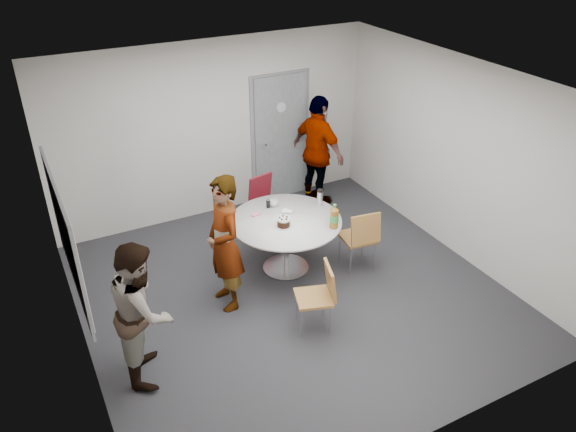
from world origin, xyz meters
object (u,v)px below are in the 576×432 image
whiteboard (66,237)px  person_left (143,310)px  chair_near_right (361,235)px  person_right (318,152)px  chair_near_left (321,291)px  chair_far (265,198)px  door (280,138)px  table (288,226)px  person_main (224,244)px

whiteboard → person_left: size_ratio=1.20×
person_left → chair_near_right: bearing=-63.7°
person_right → chair_near_left: bearing=136.7°
chair_near_left → chair_near_right: bearing=-36.9°
chair_near_right → chair_far: bearing=121.2°
chair_far → whiteboard: bearing=13.1°
door → person_right: door is taller
table → person_right: bearing=48.3°
chair_near_left → person_right: size_ratio=0.46×
chair_near_left → person_right: bearing=-11.7°
person_main → whiteboard: bearing=-90.6°
door → table: bearing=-114.2°
table → chair_far: bearing=81.0°
door → person_left: size_ratio=1.34×
door → person_right: bearing=-53.3°
chair_far → person_right: bearing=-174.2°
door → chair_far: 1.25m
door → person_right: (0.40, -0.53, -0.12)m
person_left → chair_far: bearing=-32.1°
chair_near_right → chair_far: (-0.66, 1.53, -0.02)m
door → chair_far: bearing=-128.3°
table → person_left: person_left is taller
door → table: (-0.89, -1.97, -0.37)m
chair_near_right → person_main: 1.87m
door → person_main: size_ratio=1.23×
chair_near_left → chair_far: size_ratio=0.96×
chair_near_left → chair_far: chair_far is taller
whiteboard → chair_near_left: (2.45, -0.90, -0.94)m
chair_far → person_left: 3.10m
chair_near_right → table: bearing=158.4°
door → whiteboard: 4.25m
chair_near_right → whiteboard: bearing=-174.7°
person_main → person_left: size_ratio=1.09×
table → person_main: (-1.01, -0.30, 0.20)m
table → chair_near_right: table is taller
chair_far → person_main: 1.83m
whiteboard → table: whiteboard is taller
person_left → whiteboard: bearing=55.0°
door → person_main: 2.96m
person_left → person_right: bearing=-38.2°
whiteboard → person_left: (0.51, -0.65, -0.66)m
chair_near_right → person_right: size_ratio=0.50×
table → person_right: person_right is taller
table → chair_near_right: 0.96m
chair_far → person_left: size_ratio=0.56×
whiteboard → person_right: (3.96, 1.75, -0.54)m
door → chair_near_left: (-1.11, -3.19, -0.52)m
door → chair_far: (-0.72, -0.90, -0.49)m
door → person_left: bearing=-136.1°
chair_near_left → chair_near_right: (1.05, 0.75, 0.04)m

